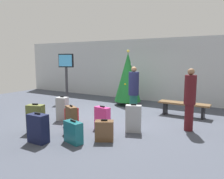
{
  "coord_description": "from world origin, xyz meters",
  "views": [
    {
      "loc": [
        3.83,
        -6.41,
        2.01
      ],
      "look_at": [
        -0.25,
        0.31,
        0.9
      ],
      "focal_mm": 35.44,
      "sensor_mm": 36.0,
      "label": 1
    }
  ],
  "objects": [
    {
      "name": "suitcase_7",
      "position": [
        -0.1,
        -2.04,
        0.37
      ],
      "size": [
        0.45,
        0.36,
        0.78
      ],
      "color": "brown",
      "rests_on": "ground_plane"
    },
    {
      "name": "suitcase_2",
      "position": [
        0.42,
        -1.33,
        0.32
      ],
      "size": [
        0.48,
        0.26,
        0.68
      ],
      "color": "#E5388C",
      "rests_on": "ground_plane"
    },
    {
      "name": "suitcase_4",
      "position": [
        0.96,
        -2.05,
        0.25
      ],
      "size": [
        0.52,
        0.45,
        0.54
      ],
      "color": "brown",
      "rests_on": "ground_plane"
    },
    {
      "name": "suitcase_1",
      "position": [
        0.4,
        -2.55,
        0.26
      ],
      "size": [
        0.56,
        0.35,
        0.56
      ],
      "color": "#19606B",
      "rests_on": "ground_plane"
    },
    {
      "name": "ground_plane",
      "position": [
        0.0,
        0.0,
        0.0
      ],
      "size": [
        16.0,
        16.0,
        0.0
      ],
      "primitive_type": "plane",
      "color": "#424754"
    },
    {
      "name": "flight_info_kiosk",
      "position": [
        -3.17,
        1.12,
        1.49
      ],
      "size": [
        0.7,
        0.29,
        2.22
      ],
      "color": "#333338",
      "rests_on": "ground_plane"
    },
    {
      "name": "suitcase_3",
      "position": [
        -1.21,
        -1.23,
        0.38
      ],
      "size": [
        0.39,
        0.35,
        0.8
      ],
      "color": "#9EA0A5",
      "rests_on": "ground_plane"
    },
    {
      "name": "suitcase_6",
      "position": [
        -0.59,
        -1.48,
        0.26
      ],
      "size": [
        0.4,
        0.28,
        0.56
      ],
      "color": "#B2191E",
      "rests_on": "ground_plane"
    },
    {
      "name": "suitcase_8",
      "position": [
        1.29,
        -1.1,
        0.38
      ],
      "size": [
        0.46,
        0.32,
        0.79
      ],
      "color": "#9EA0A5",
      "rests_on": "ground_plane"
    },
    {
      "name": "waiting_bench",
      "position": [
        2.05,
        1.35,
        0.37
      ],
      "size": [
        1.73,
        0.44,
        0.48
      ],
      "color": "brown",
      "rests_on": "ground_plane"
    },
    {
      "name": "traveller_0",
      "position": [
        0.55,
        0.44,
        0.91
      ],
      "size": [
        0.41,
        0.41,
        1.73
      ],
      "color": "#19594C",
      "rests_on": "ground_plane"
    },
    {
      "name": "suitcase_0",
      "position": [
        -0.33,
        -2.97,
        0.35
      ],
      "size": [
        0.49,
        0.29,
        0.73
      ],
      "color": "#141938",
      "rests_on": "ground_plane"
    },
    {
      "name": "back_wall",
      "position": [
        0.0,
        3.51,
        1.46
      ],
      "size": [
        16.0,
        0.2,
        2.92
      ],
      "primitive_type": "cube",
      "color": "#B7BCC1",
      "rests_on": "ground_plane"
    },
    {
      "name": "suitcase_5",
      "position": [
        -0.99,
        -2.48,
        0.38
      ],
      "size": [
        0.51,
        0.38,
        0.8
      ],
      "color": "#59602D",
      "rests_on": "ground_plane"
    },
    {
      "name": "traveller_1",
      "position": [
        2.55,
        -0.16,
        0.92
      ],
      "size": [
        0.44,
        0.44,
        1.74
      ],
      "color": "#4C1419",
      "rests_on": "ground_plane"
    },
    {
      "name": "holiday_tree",
      "position": [
        -0.49,
        2.03,
        1.22
      ],
      "size": [
        1.14,
        1.14,
        2.37
      ],
      "color": "#4C3319",
      "rests_on": "ground_plane"
    }
  ]
}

